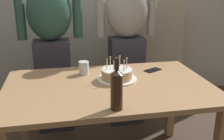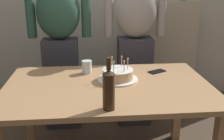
% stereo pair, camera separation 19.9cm
% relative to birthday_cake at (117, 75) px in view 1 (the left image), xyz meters
% --- Properties ---
extents(dining_table, '(1.50, 0.96, 0.74)m').
position_rel_birthday_cake_xyz_m(dining_table, '(-0.08, -0.09, -0.14)').
color(dining_table, '#A37A51').
rests_on(dining_table, ground_plane).
extents(birthday_cake, '(0.31, 0.31, 0.17)m').
position_rel_birthday_cake_xyz_m(birthday_cake, '(0.00, 0.00, 0.00)').
color(birthday_cake, white).
rests_on(birthday_cake, dining_table).
extents(water_glass_near, '(0.08, 0.08, 0.11)m').
position_rel_birthday_cake_xyz_m(water_glass_near, '(-0.23, 0.18, 0.01)').
color(water_glass_near, silver).
rests_on(water_glass_near, dining_table).
extents(wine_bottle, '(0.07, 0.07, 0.31)m').
position_rel_birthday_cake_xyz_m(wine_bottle, '(-0.11, -0.48, 0.09)').
color(wine_bottle, '#382314').
rests_on(wine_bottle, dining_table).
extents(cell_phone, '(0.16, 0.13, 0.01)m').
position_rel_birthday_cake_xyz_m(cell_phone, '(0.34, 0.16, -0.04)').
color(cell_phone, black).
rests_on(cell_phone, dining_table).
extents(person_man_bearded, '(0.61, 0.27, 1.66)m').
position_rel_birthday_cake_xyz_m(person_man_bearded, '(-0.49, 0.69, 0.09)').
color(person_man_bearded, '#33333D').
rests_on(person_man_bearded, ground_plane).
extents(person_woman_cardigan, '(0.61, 0.27, 1.66)m').
position_rel_birthday_cake_xyz_m(person_woman_cardigan, '(0.25, 0.69, 0.09)').
color(person_woman_cardigan, '#33333D').
rests_on(person_woman_cardigan, ground_plane).
extents(shelf_cabinet, '(0.73, 0.30, 1.53)m').
position_rel_birthday_cake_xyz_m(shelf_cabinet, '(0.69, 1.24, -0.15)').
color(shelf_cabinet, tan).
rests_on(shelf_cabinet, ground_plane).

